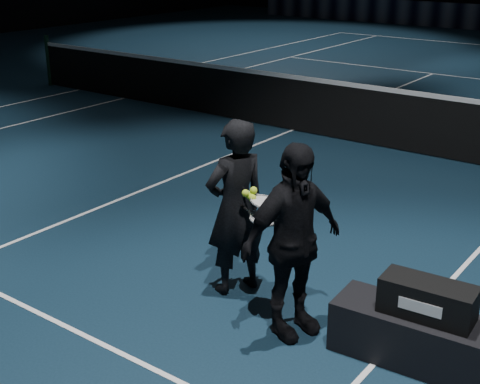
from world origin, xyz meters
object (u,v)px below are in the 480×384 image
(racket_bag, at_px, (428,299))
(player_a, at_px, (236,208))
(racket_lower, at_px, (264,219))
(tennis_balls, at_px, (252,195))
(player_bench, at_px, (423,339))
(racket_upper, at_px, (265,202))
(player_b, at_px, (292,242))

(racket_bag, distance_m, player_a, 1.87)
(racket_lower, xyz_separation_m, tennis_balls, (-0.18, 0.08, 0.15))
(racket_lower, height_order, tennis_balls, tennis_balls)
(player_bench, xyz_separation_m, tennis_balls, (-1.61, -0.00, 0.81))
(player_bench, bearing_deg, tennis_balls, 176.23)
(player_a, relative_size, tennis_balls, 13.60)
(racket_upper, bearing_deg, racket_lower, -42.66)
(player_b, bearing_deg, racket_bag, -59.04)
(player_bench, height_order, racket_lower, racket_lower)
(player_bench, height_order, racket_bag, racket_bag)
(player_a, bearing_deg, player_b, 90.97)
(player_a, height_order, player_b, same)
(player_bench, bearing_deg, player_a, 173.52)
(racket_bag, distance_m, racket_upper, 1.53)
(player_bench, xyz_separation_m, racket_lower, (-1.43, -0.08, 0.66))
(tennis_balls, bearing_deg, player_bench, 0.04)
(player_bench, xyz_separation_m, player_b, (-1.06, -0.22, 0.61))
(player_a, distance_m, tennis_balls, 0.33)
(player_bench, height_order, player_a, player_a)
(racket_lower, bearing_deg, player_b, 0.00)
(player_b, relative_size, tennis_balls, 13.60)
(racket_upper, distance_m, tennis_balls, 0.15)
(racket_bag, relative_size, racket_upper, 1.02)
(player_bench, distance_m, tennis_balls, 1.80)
(racket_lower, bearing_deg, tennis_balls, 178.53)
(player_a, height_order, racket_lower, player_a)
(player_a, relative_size, racket_upper, 2.40)
(racket_lower, xyz_separation_m, racket_upper, (-0.03, 0.06, 0.13))
(racket_lower, height_order, racket_upper, racket_upper)
(player_bench, xyz_separation_m, racket_bag, (0.00, 0.00, 0.35))
(player_bench, relative_size, player_b, 0.85)
(racket_lower, bearing_deg, player_a, 180.00)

